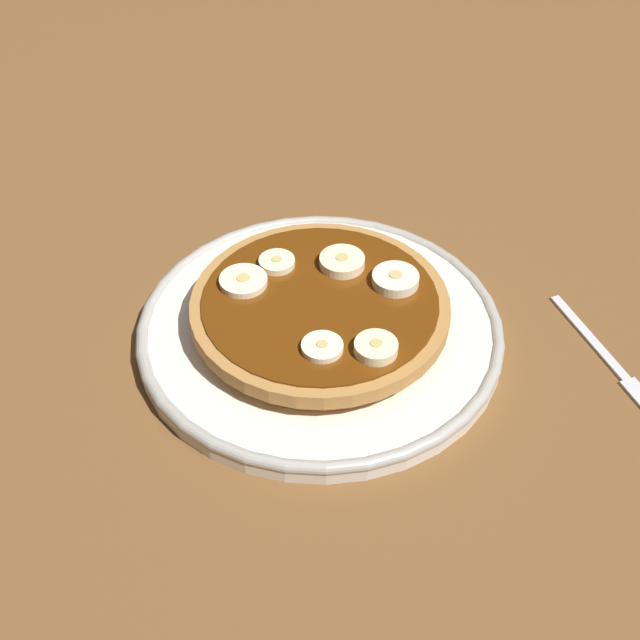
# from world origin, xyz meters

# --- Properties ---
(ground_plane) EXTENTS (1.40, 1.40, 0.03)m
(ground_plane) POSITION_xyz_m (0.00, 0.00, -0.01)
(ground_plane) COLOR brown
(plate) EXTENTS (0.27, 0.27, 0.02)m
(plate) POSITION_xyz_m (0.00, 0.00, 0.01)
(plate) COLOR silver
(plate) RESTS_ON ground_plane
(pancake_stack) EXTENTS (0.19, 0.19, 0.02)m
(pancake_stack) POSITION_xyz_m (0.00, 0.00, 0.03)
(pancake_stack) COLOR tan
(pancake_stack) RESTS_ON plate
(banana_slice_0) EXTENTS (0.03, 0.03, 0.01)m
(banana_slice_0) POSITION_xyz_m (0.02, -0.06, 0.04)
(banana_slice_0) COLOR #ECE1C4
(banana_slice_0) RESTS_ON pancake_stack
(banana_slice_1) EXTENTS (0.04, 0.04, 0.01)m
(banana_slice_1) POSITION_xyz_m (0.02, 0.06, 0.04)
(banana_slice_1) COLOR #F4E6BB
(banana_slice_1) RESTS_ON pancake_stack
(banana_slice_2) EXTENTS (0.03, 0.03, 0.01)m
(banana_slice_2) POSITION_xyz_m (0.04, 0.03, 0.04)
(banana_slice_2) COLOR beige
(banana_slice_2) RESTS_ON pancake_stack
(banana_slice_3) EXTENTS (0.03, 0.03, 0.01)m
(banana_slice_3) POSITION_xyz_m (-0.05, 0.00, 0.04)
(banana_slice_3) COLOR #F0E6C1
(banana_slice_3) RESTS_ON pancake_stack
(banana_slice_4) EXTENTS (0.03, 0.03, 0.01)m
(banana_slice_4) POSITION_xyz_m (-0.05, -0.04, 0.04)
(banana_slice_4) COLOR beige
(banana_slice_4) RESTS_ON pancake_stack
(banana_slice_5) EXTENTS (0.03, 0.03, 0.01)m
(banana_slice_5) POSITION_xyz_m (0.04, -0.02, 0.04)
(banana_slice_5) COLOR #F9E3B3
(banana_slice_5) RESTS_ON pancake_stack
(fork) EXTENTS (0.13, 0.05, 0.01)m
(fork) POSITION_xyz_m (-0.03, -0.21, 0.00)
(fork) COLOR silver
(fork) RESTS_ON ground_plane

